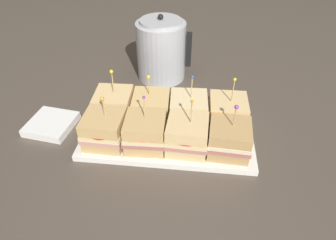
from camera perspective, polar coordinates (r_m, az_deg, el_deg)
The scene contains 12 objects.
ground_plane at distance 0.92m, azimuth 0.00°, elevation -3.21°, with size 6.00×6.00×0.00m, color #4C4238.
serving_platter at distance 0.91m, azimuth 0.00°, elevation -2.79°, with size 0.51×0.26×0.02m.
sandwich_front_far_left at distance 0.87m, azimuth -11.99°, elevation -1.77°, with size 0.12×0.12×0.16m.
sandwich_front_center_left at distance 0.84m, azimuth -4.33°, elevation -2.33°, with size 0.12×0.12×0.16m.
sandwich_front_center_right at distance 0.83m, azimuth 3.67°, elevation -2.91°, with size 0.12×0.12×0.16m.
sandwich_front_far_right at distance 0.84m, azimuth 11.58°, elevation -3.47°, with size 0.12×0.12×0.15m.
sandwich_back_far_left at distance 0.95m, azimuth -10.24°, elevation 2.74°, with size 0.12×0.12×0.17m.
sandwich_back_center_left at distance 0.93m, azimuth -3.21°, elevation 2.32°, with size 0.12×0.12×0.15m.
sandwich_back_center_right at distance 0.92m, azimuth 3.91°, elevation 1.86°, with size 0.12×0.12×0.17m.
sandwich_back_far_right at distance 0.92m, azimuth 11.26°, elevation 1.36°, with size 0.12×0.12×0.17m.
kettle_steel at distance 1.16m, azimuth -1.28°, elevation 13.19°, with size 0.21×0.18×0.25m.
napkin_stack at distance 1.02m, azimuth -21.33°, elevation -0.72°, with size 0.15×0.15×0.02m.
Camera 1 is at (0.07, -0.68, 0.62)m, focal length 32.00 mm.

